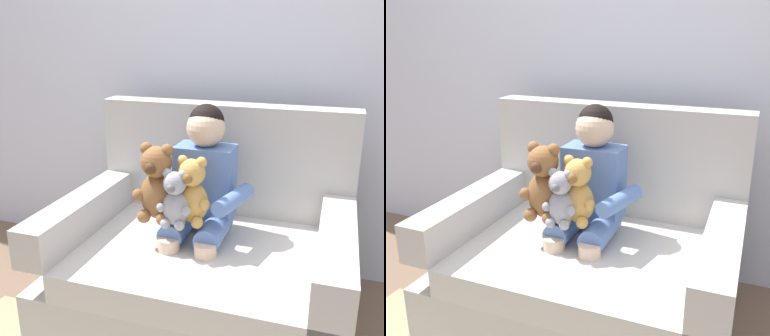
# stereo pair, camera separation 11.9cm
# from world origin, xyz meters

# --- Properties ---
(ground_plane) EXTENTS (8.00, 8.00, 0.00)m
(ground_plane) POSITION_xyz_m (0.00, 0.00, 0.00)
(ground_plane) COLOR brown
(back_wall) EXTENTS (6.00, 0.10, 2.60)m
(back_wall) POSITION_xyz_m (0.00, 0.69, 1.30)
(back_wall) COLOR silver
(back_wall) RESTS_ON ground
(armchair) EXTENTS (1.25, 0.92, 0.97)m
(armchair) POSITION_xyz_m (0.00, 0.05, 0.30)
(armchair) COLOR #BCB7AD
(armchair) RESTS_ON ground
(seated_child) EXTENTS (0.45, 0.39, 0.82)m
(seated_child) POSITION_xyz_m (-0.03, 0.07, 0.63)
(seated_child) COLOR #597AB7
(seated_child) RESTS_ON armchair
(plush_honey) EXTENTS (0.17, 0.14, 0.29)m
(plush_honey) POSITION_xyz_m (-0.03, -0.05, 0.67)
(plush_honey) COLOR gold
(plush_honey) RESTS_ON armchair
(plush_brown) EXTENTS (0.20, 0.16, 0.34)m
(plush_brown) POSITION_xyz_m (-0.18, -0.06, 0.69)
(plush_brown) COLOR brown
(plush_brown) RESTS_ON armchair
(plush_grey) EXTENTS (0.15, 0.12, 0.25)m
(plush_grey) POSITION_xyz_m (-0.08, -0.10, 0.65)
(plush_grey) COLOR #9E9EA3
(plush_grey) RESTS_ON armchair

